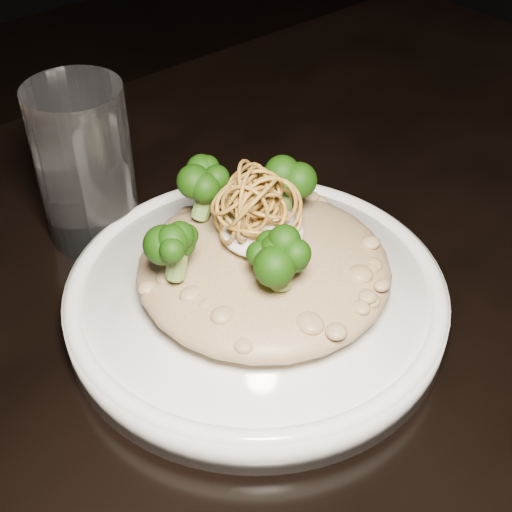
% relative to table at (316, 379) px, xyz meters
% --- Properties ---
extents(table, '(1.10, 0.80, 0.75)m').
position_rel_table_xyz_m(table, '(0.00, 0.00, 0.00)').
color(table, black).
rests_on(table, ground).
extents(plate, '(0.27, 0.27, 0.03)m').
position_rel_table_xyz_m(plate, '(-0.04, 0.02, 0.10)').
color(plate, white).
rests_on(plate, table).
extents(risotto, '(0.17, 0.17, 0.04)m').
position_rel_table_xyz_m(risotto, '(-0.04, 0.02, 0.13)').
color(risotto, brown).
rests_on(risotto, plate).
extents(broccoli, '(0.13, 0.13, 0.05)m').
position_rel_table_xyz_m(broccoli, '(-0.05, 0.03, 0.17)').
color(broccoli, black).
rests_on(broccoli, risotto).
extents(cheese, '(0.06, 0.06, 0.02)m').
position_rel_table_xyz_m(cheese, '(-0.04, 0.02, 0.16)').
color(cheese, white).
rests_on(cheese, risotto).
extents(shallots, '(0.05, 0.05, 0.03)m').
position_rel_table_xyz_m(shallots, '(-0.05, 0.03, 0.18)').
color(shallots, brown).
rests_on(shallots, cheese).
extents(drinking_glass, '(0.09, 0.09, 0.13)m').
position_rel_table_xyz_m(drinking_glass, '(-0.08, 0.18, 0.15)').
color(drinking_glass, silver).
rests_on(drinking_glass, table).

